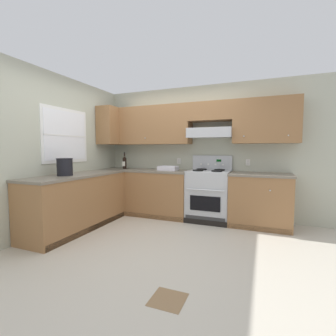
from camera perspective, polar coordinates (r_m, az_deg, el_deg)
The scene contains 10 objects.
ground_plane at distance 3.72m, azimuth -5.45°, elevation -16.32°, with size 7.04×7.04×0.00m, color beige.
floor_accent_tile at distance 2.40m, azimuth -0.01°, elevation -28.69°, with size 0.30×0.30×0.01m, color olive.
wall_back at distance 4.77m, azimuth 7.32°, elevation 6.35°, with size 4.68×0.57×2.55m.
wall_left at distance 4.60m, azimuth -22.18°, elevation 4.44°, with size 0.47×4.00×2.55m.
counter_back_run at distance 4.65m, azimuth 3.23°, elevation -6.31°, with size 3.60×0.65×0.91m.
counter_left_run at distance 4.28m, azimuth -20.62°, elevation -7.50°, with size 0.63×1.91×0.91m.
stove at distance 4.52m, azimuth 9.61°, elevation -6.32°, with size 0.76×0.62×1.20m.
wine_bottle at distance 5.14m, azimuth -10.27°, elevation 1.36°, with size 0.08×0.08×0.35m.
bowl at distance 4.70m, azimuth 0.01°, elevation -0.18°, with size 0.37×0.24×0.08m.
bucket at distance 4.05m, azimuth -23.29°, elevation 0.31°, with size 0.25×0.25×0.27m.
Camera 1 is at (1.60, -3.09, 1.31)m, focal length 25.71 mm.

